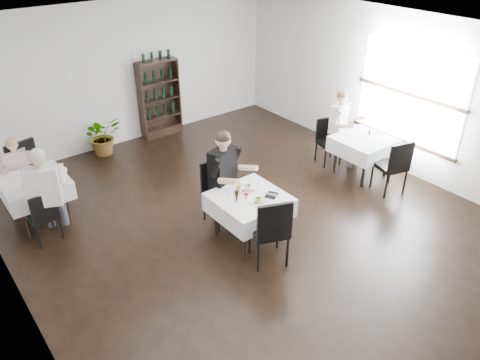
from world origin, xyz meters
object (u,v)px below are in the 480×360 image
at_px(main_table, 249,205).
at_px(diner_main, 228,173).
at_px(potted_tree, 103,135).
at_px(wine_shelf, 160,99).

relative_size(main_table, diner_main, 0.63).
bearing_deg(main_table, potted_tree, 97.44).
relative_size(wine_shelf, main_table, 1.70).
bearing_deg(diner_main, potted_tree, 98.33).
xyz_separation_m(main_table, diner_main, (-0.01, 0.53, 0.33)).
height_order(potted_tree, diner_main, diner_main).
bearing_deg(diner_main, wine_shelf, 76.48).
relative_size(wine_shelf, diner_main, 1.07).
height_order(wine_shelf, potted_tree, wine_shelf).
bearing_deg(main_table, wine_shelf, 78.22).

